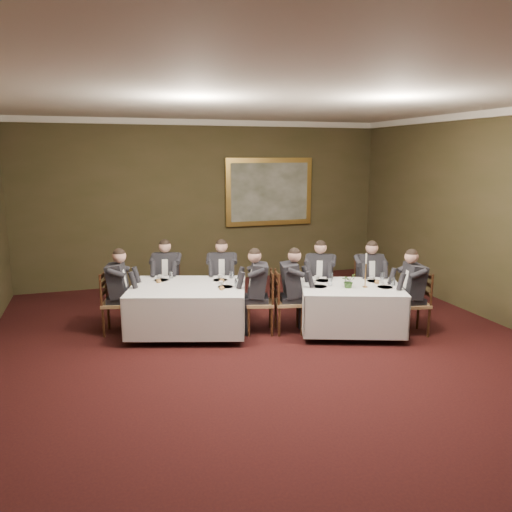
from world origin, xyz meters
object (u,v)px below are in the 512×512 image
chair_main_backleft (320,300)px  chair_main_backright (368,301)px  chair_main_endright (413,316)px  chair_sec_endright (260,315)px  diner_sec_backright (222,286)px  chair_main_endleft (288,315)px  chair_sec_backleft (168,299)px  diner_main_endleft (289,301)px  diner_main_backleft (320,288)px  diner_main_endright (413,302)px  centerpiece (348,280)px  table_main (351,305)px  chair_sec_endleft (117,316)px  chair_sec_backright (222,299)px  diner_sec_backleft (167,286)px  diner_sec_endleft (117,302)px  painting (269,192)px  diner_main_backright (368,288)px  table_second (188,305)px  diner_sec_endright (260,301)px

chair_main_backleft → chair_main_backright: 0.83m
chair_main_endright → chair_sec_endright: same height
diner_sec_backright → chair_main_endleft: bearing=138.7°
chair_main_endleft → chair_sec_backleft: size_ratio=1.00×
chair_sec_backleft → diner_main_endleft: bearing=156.7°
diner_main_backleft → diner_sec_backright: same height
diner_main_endright → centerpiece: size_ratio=5.66×
table_main → chair_sec_endleft: bearing=162.4°
chair_main_endleft → chair_sec_backright: size_ratio=1.00×
diner_main_endright → diner_sec_backleft: same height
chair_main_endleft → diner_main_endleft: bearing=90.0°
chair_main_backright → chair_sec_backleft: 3.50m
table_main → chair_sec_endright: (-1.35, 0.45, -0.17)m
diner_main_endright → diner_sec_endleft: size_ratio=1.00×
chair_sec_backleft → painting: 3.76m
diner_sec_backleft → diner_sec_endleft: 1.12m
chair_sec_endleft → centerpiece: bearing=83.9°
diner_main_backleft → diner_main_backright: size_ratio=1.00×
chair_main_endright → diner_main_endright: diner_main_endright is taller
chair_sec_endleft → diner_sec_backright: bearing=115.2°
table_second → chair_main_endleft: chair_main_endleft is taller
chair_sec_backleft → chair_sec_endright: same height
chair_sec_backright → chair_main_backleft: bearing=173.6°
chair_main_backleft → chair_sec_endleft: 3.41m
chair_sec_backright → centerpiece: 2.34m
diner_main_backleft → chair_main_backright: diner_main_backleft is taller
chair_main_backleft → diner_sec_backleft: (-2.51, 0.90, 0.23)m
centerpiece → diner_main_endright: bearing=-14.8°
diner_sec_backleft → diner_sec_endleft: size_ratio=1.00×
chair_main_backleft → diner_sec_endright: bearing=50.1°
diner_main_endleft → diner_sec_backleft: 2.25m
chair_main_backleft → diner_sec_endright: 1.34m
table_second → chair_main_backleft: 2.33m
diner_sec_endright → chair_main_endright: bearing=-93.7°
table_second → chair_main_endright: chair_main_endright is taller
chair_sec_backright → diner_sec_backright: bearing=90.0°
diner_main_backleft → chair_sec_endleft: diner_main_backleft is taller
table_main → diner_main_endright: bearing=-19.9°
chair_main_endleft → diner_sec_backright: size_ratio=0.74×
chair_sec_backleft → diner_sec_backright: diner_sec_backright is taller
diner_main_endleft → chair_main_endright: bearing=81.7°
diner_main_endleft → centerpiece: size_ratio=5.66×
table_main → diner_sec_endleft: size_ratio=1.40×
diner_sec_endright → chair_sec_endleft: diner_sec_endright is taller
table_second → chair_sec_endright: chair_sec_endright is taller
chair_main_backleft → diner_sec_backright: (-1.59, 0.62, 0.23)m
diner_sec_backleft → chair_sec_backright: bearing=-179.0°
diner_main_backright → diner_sec_endleft: 4.21m
table_main → chair_main_backleft: 0.92m
diner_sec_endleft → centerpiece: diner_sec_endleft is taller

